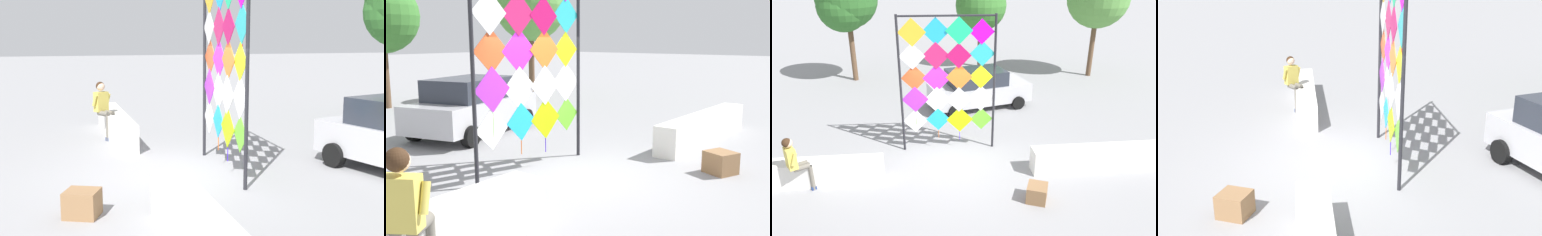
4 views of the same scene
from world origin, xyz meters
The scene contains 9 objects.
ground centered at (0.00, 0.00, 0.00)m, with size 120.00×120.00×0.00m, color gray.
plaza_ledge_left centered at (-4.13, -0.59, 0.34)m, with size 4.26×0.52×0.67m, color silver.
plaza_ledge_right centered at (4.13, -0.59, 0.34)m, with size 4.26×0.52×0.67m, color silver.
kite_display_rack centered at (-0.18, 1.06, 2.30)m, with size 2.77×0.14×4.04m.
seated_vendor centered at (-3.99, -0.91, 0.90)m, with size 0.74×0.67×1.52m.
parked_car centered at (1.22, 4.52, 0.75)m, with size 4.11×2.58×1.48m.
cardboard_box_large centered at (1.76, -1.87, 0.21)m, with size 0.46×0.50×0.41m, color olive.
tree_palm_like centered at (-4.27, 8.56, 3.71)m, with size 2.77×2.77×5.24m.
tree_broadleaf centered at (2.12, 10.48, 3.30)m, with size 2.63×2.63×4.57m.
Camera 3 is at (-0.74, -9.07, 5.32)m, focal length 34.48 mm.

